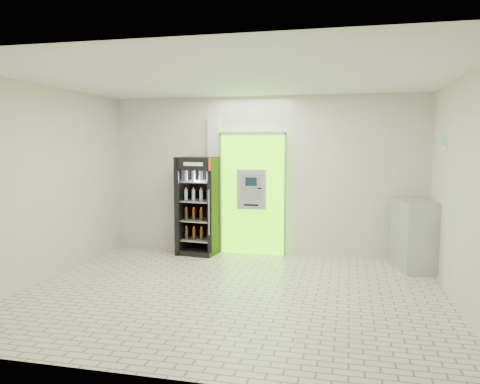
% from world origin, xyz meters
% --- Properties ---
extents(ground, '(6.00, 6.00, 0.00)m').
position_xyz_m(ground, '(0.00, 0.00, 0.00)').
color(ground, beige).
rests_on(ground, ground).
extents(room_shell, '(6.00, 6.00, 6.00)m').
position_xyz_m(room_shell, '(0.00, 0.00, 1.84)').
color(room_shell, beige).
rests_on(room_shell, ground).
extents(atm_assembly, '(1.30, 0.24, 2.33)m').
position_xyz_m(atm_assembly, '(-0.20, 2.41, 1.17)').
color(atm_assembly, '#69FD00').
rests_on(atm_assembly, ground).
extents(pillar, '(0.22, 0.11, 2.60)m').
position_xyz_m(pillar, '(-0.98, 2.45, 1.30)').
color(pillar, silver).
rests_on(pillar, ground).
extents(beverage_cooler, '(0.77, 0.71, 1.86)m').
position_xyz_m(beverage_cooler, '(-1.20, 2.19, 0.89)').
color(beverage_cooler, black).
rests_on(beverage_cooler, ground).
extents(steel_cabinet, '(0.78, 0.99, 1.18)m').
position_xyz_m(steel_cabinet, '(2.70, 1.90, 0.59)').
color(steel_cabinet, '#AAADB2').
rests_on(steel_cabinet, ground).
extents(exit_sign, '(0.02, 0.22, 0.26)m').
position_xyz_m(exit_sign, '(2.99, 1.40, 2.12)').
color(exit_sign, white).
rests_on(exit_sign, room_shell).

